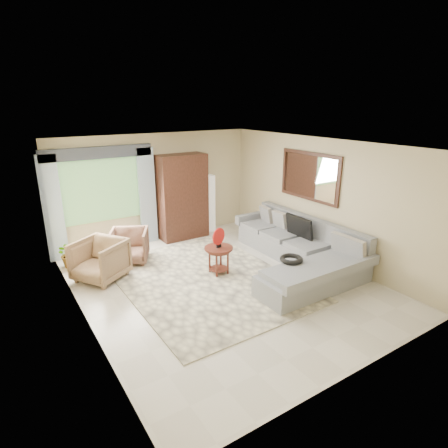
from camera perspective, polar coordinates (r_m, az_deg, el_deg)
ground at (r=7.23m, az=-0.16°, el=-9.00°), size 6.00×6.00×0.00m
area_rug at (r=7.36m, az=-2.91°, el=-8.44°), size 3.02×4.02×0.02m
sectional_sofa at (r=8.01m, az=11.36°, el=-4.34°), size 2.30×3.46×0.90m
tv_screen at (r=8.25m, az=11.38°, el=-0.44°), size 0.14×0.74×0.48m
garden_hose at (r=7.01m, az=10.22°, el=-5.30°), size 0.43×0.43×0.09m
coffee_table at (r=7.48m, az=-0.82°, el=-5.50°), size 0.57×0.57×0.57m
red_disc at (r=7.30m, az=-0.83°, el=-1.90°), size 0.33×0.13×0.34m
armchair_left at (r=7.61m, az=-18.40°, el=-5.25°), size 1.20×1.20×0.80m
armchair_right at (r=8.27m, az=-14.24°, el=-3.26°), size 1.04×1.05×0.72m
potted_plant at (r=8.44m, az=-22.34°, el=-4.10°), size 0.65×0.60×0.60m
armoire at (r=9.35m, az=-6.36°, el=4.13°), size 1.20×0.55×2.10m
floor_lamp at (r=9.84m, az=-2.30°, el=3.14°), size 0.24×0.24×1.50m
window at (r=8.86m, az=-18.27°, el=4.85°), size 1.80×0.04×1.40m
curtain_left at (r=8.64m, az=-24.64°, el=2.06°), size 0.40×0.08×2.30m
curtain_right at (r=9.14m, az=-11.61°, el=4.18°), size 0.40×0.08×2.30m
valance at (r=8.64m, az=-18.70°, el=10.25°), size 2.40×0.12×0.26m
wall_mirror at (r=8.42m, az=12.86°, el=7.10°), size 0.05×1.70×1.05m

